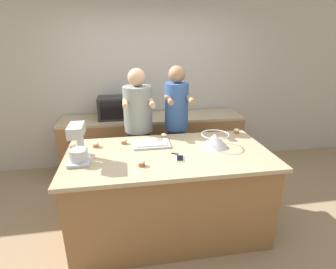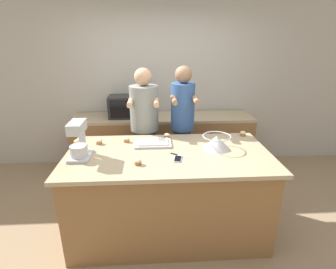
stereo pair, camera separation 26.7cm
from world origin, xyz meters
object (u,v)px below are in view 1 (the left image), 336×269
at_px(cupcake_2, 141,163).
at_px(knife, 180,155).
at_px(stand_mixer, 78,146).
at_px(baking_tray, 151,144).
at_px(cupcake_0, 164,136).
at_px(mixing_bowl, 215,140).
at_px(cupcake_5, 96,144).
at_px(cupcake_4, 237,131).
at_px(microwave_oven, 117,108).
at_px(person_right, 176,128).
at_px(cupcake_1, 124,141).
at_px(cell_phone, 180,159).
at_px(person_left, 139,133).
at_px(cupcake_3, 73,146).

bearing_deg(cupcake_2, knife, 23.70).
height_order(stand_mixer, knife, stand_mixer).
relative_size(baking_tray, knife, 2.07).
relative_size(knife, cupcake_0, 2.83).
height_order(mixing_bowl, knife, mixing_bowl).
bearing_deg(cupcake_2, cupcake_5, 130.64).
bearing_deg(cupcake_4, cupcake_0, -178.68).
relative_size(stand_mixer, knife, 1.93).
relative_size(stand_mixer, microwave_oven, 0.69).
xyz_separation_m(stand_mixer, baking_tray, (0.71, 0.29, -0.15)).
bearing_deg(cupcake_5, person_right, 26.90).
xyz_separation_m(knife, cupcake_1, (-0.56, 0.40, 0.03)).
bearing_deg(cupcake_1, knife, -35.53).
bearing_deg(person_right, cupcake_5, -153.10).
xyz_separation_m(cell_phone, cupcake_4, (0.84, 0.61, 0.02)).
xyz_separation_m(person_right, stand_mixer, (-1.10, -0.84, 0.18)).
height_order(mixing_bowl, baking_tray, mixing_bowl).
height_order(person_right, stand_mixer, person_right).
bearing_deg(person_left, cupcake_3, -145.46).
bearing_deg(mixing_bowl, cupcake_0, 145.63).
relative_size(mixing_bowl, microwave_oven, 0.56).
distance_m(stand_mixer, knife, 0.99).
bearing_deg(cupcake_5, mixing_bowl, -9.08).
xyz_separation_m(cupcake_0, cupcake_3, (-1.00, -0.14, 0.00)).
distance_m(person_left, cupcake_5, 0.71).
relative_size(stand_mixer, baking_tray, 0.93).
xyz_separation_m(person_right, cupcake_2, (-0.53, -1.03, 0.04)).
relative_size(person_left, cupcake_0, 25.32).
xyz_separation_m(person_right, knife, (-0.13, -0.85, 0.02)).
xyz_separation_m(mixing_bowl, cupcake_4, (0.41, 0.36, -0.05)).
height_order(baking_tray, cupcake_3, cupcake_3).
xyz_separation_m(cell_phone, cupcake_1, (-0.54, 0.49, 0.02)).
height_order(person_left, stand_mixer, person_left).
xyz_separation_m(cupcake_0, cupcake_5, (-0.77, -0.14, 0.00)).
distance_m(person_right, baking_tray, 0.67).
bearing_deg(knife, person_right, 81.42).
bearing_deg(cell_phone, person_left, 109.97).
distance_m(person_left, cupcake_2, 1.03).
xyz_separation_m(cupcake_1, cupcake_4, (1.38, 0.12, 0.00)).
distance_m(mixing_bowl, microwave_oven, 1.76).
bearing_deg(cupcake_1, cupcake_3, -175.10).
relative_size(person_right, cupcake_4, 25.63).
height_order(knife, cupcake_3, cupcake_3).
bearing_deg(microwave_oven, person_right, -42.11).
bearing_deg(knife, cell_phone, -102.82).
distance_m(stand_mixer, cupcake_5, 0.38).
bearing_deg(cupcake_3, knife, -17.81).
bearing_deg(microwave_oven, cupcake_3, -110.29).
bearing_deg(mixing_bowl, cupcake_2, -158.05).
bearing_deg(cupcake_5, microwave_oven, 80.23).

